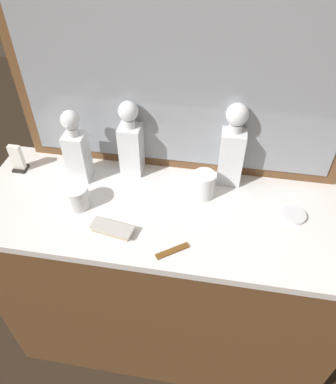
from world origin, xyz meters
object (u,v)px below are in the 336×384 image
at_px(crystal_decanter_left, 131,145).
at_px(silver_brush_rear, 112,229).
at_px(crystal_tumbler_left, 204,186).
at_px(tortoiseshell_comb, 172,251).
at_px(porcelain_dish, 294,215).
at_px(crystal_tumbler_rear, 77,197).
at_px(napkin_holder, 18,160).
at_px(crystal_decanter_far_left, 232,152).
at_px(crystal_decanter_center, 77,153).

bearing_deg(crystal_decanter_left, silver_brush_rear, -88.67).
height_order(crystal_tumbler_left, tortoiseshell_comb, crystal_tumbler_left).
height_order(crystal_decanter_left, crystal_tumbler_left, crystal_decanter_left).
height_order(crystal_tumbler_left, silver_brush_rear, crystal_tumbler_left).
bearing_deg(porcelain_dish, crystal_decanter_left, 166.20).
bearing_deg(tortoiseshell_comb, crystal_tumbler_rear, 157.90).
bearing_deg(napkin_holder, tortoiseshell_comb, -24.50).
bearing_deg(crystal_tumbler_rear, tortoiseshell_comb, -22.10).
relative_size(crystal_decanter_far_left, crystal_tumbler_rear, 3.57).
relative_size(porcelain_dish, napkin_holder, 0.75).
bearing_deg(crystal_tumbler_left, crystal_decanter_far_left, 50.02).
bearing_deg(tortoiseshell_comb, silver_brush_rear, 166.84).
relative_size(crystal_decanter_center, silver_brush_rear, 1.95).
distance_m(crystal_decanter_far_left, napkin_holder, 0.80).
height_order(crystal_decanter_left, porcelain_dish, crystal_decanter_left).
relative_size(crystal_tumbler_left, crystal_tumbler_rear, 1.09).
bearing_deg(silver_brush_rear, porcelain_dish, 15.84).
relative_size(crystal_tumbler_left, porcelain_dish, 1.18).
height_order(crystal_decanter_left, crystal_tumbler_rear, crystal_decanter_left).
distance_m(crystal_decanter_center, silver_brush_rear, 0.32).
height_order(crystal_decanter_center, napkin_holder, crystal_decanter_center).
xyz_separation_m(crystal_tumbler_rear, tortoiseshell_comb, (0.36, -0.15, -0.03)).
bearing_deg(tortoiseshell_comb, crystal_decanter_center, 143.64).
bearing_deg(crystal_tumbler_left, crystal_tumbler_rear, -163.71).
distance_m(crystal_decanter_left, tortoiseshell_comb, 0.43).
bearing_deg(crystal_decanter_left, napkin_holder, -171.12).
relative_size(crystal_decanter_far_left, porcelain_dish, 3.88).
height_order(crystal_decanter_center, silver_brush_rear, crystal_decanter_center).
relative_size(crystal_decanter_left, tortoiseshell_comb, 2.92).
xyz_separation_m(crystal_decanter_far_left, napkin_holder, (-0.79, -0.08, -0.08)).
distance_m(crystal_decanter_center, crystal_tumbler_rear, 0.17).
distance_m(silver_brush_rear, porcelain_dish, 0.61).
distance_m(silver_brush_rear, napkin_holder, 0.50).
bearing_deg(crystal_decanter_center, crystal_decanter_far_left, 8.36).
relative_size(crystal_tumbler_rear, tortoiseshell_comb, 0.88).
xyz_separation_m(crystal_decanter_center, silver_brush_rear, (0.19, -0.24, -0.10)).
bearing_deg(porcelain_dish, crystal_tumbler_rear, -174.66).
bearing_deg(silver_brush_rear, tortoiseshell_comb, -13.16).
distance_m(crystal_tumbler_left, porcelain_dish, 0.32).
bearing_deg(napkin_holder, crystal_tumbler_left, -1.90).
distance_m(crystal_tumbler_left, tortoiseshell_comb, 0.28).
bearing_deg(crystal_decanter_left, crystal_decanter_far_left, 1.52).
distance_m(crystal_tumbler_left, crystal_tumbler_rear, 0.44).
bearing_deg(napkin_holder, porcelain_dish, -4.39).
xyz_separation_m(crystal_decanter_far_left, crystal_tumbler_rear, (-0.51, -0.22, -0.09)).
bearing_deg(napkin_holder, crystal_decanter_far_left, 5.53).
xyz_separation_m(silver_brush_rear, napkin_holder, (-0.44, 0.25, 0.03)).
height_order(silver_brush_rear, napkin_holder, napkin_holder).
distance_m(crystal_decanter_left, napkin_holder, 0.44).
xyz_separation_m(crystal_decanter_center, porcelain_dish, (0.78, -0.08, -0.11)).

